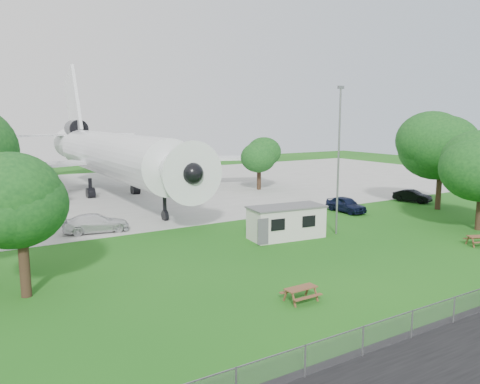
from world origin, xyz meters
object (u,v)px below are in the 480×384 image
picnic_west (301,301)px  picnic_east (479,246)px  airliner (110,153)px  site_cabin (287,222)px

picnic_west → picnic_east: same height
airliner → picnic_west: size_ratio=26.52×
site_cabin → picnic_east: bearing=-40.7°
airliner → site_cabin: (5.88, -28.50, -3.96)m
airliner → site_cabin: size_ratio=6.94×
site_cabin → picnic_east: 14.68m
airliner → picnic_east: size_ratio=26.52×
airliner → picnic_west: bearing=-92.1°
site_cabin → picnic_east: (11.09, -9.53, -1.31)m
airliner → picnic_west: 39.86m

